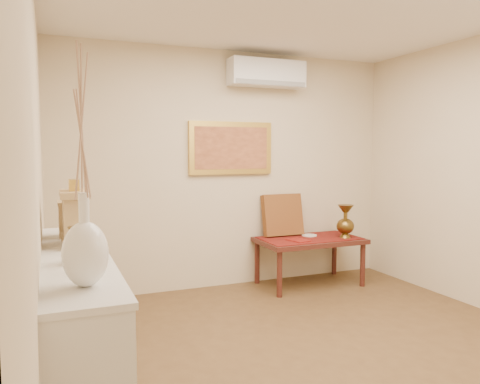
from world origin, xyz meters
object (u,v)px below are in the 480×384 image
mantel_clock (75,217)px  low_table (310,244)px  brass_urn_tall (345,218)px  wooden_chest (71,219)px  display_ledge (77,337)px  white_vase (83,167)px

mantel_clock → low_table: size_ratio=0.34×
brass_urn_tall → wooden_chest: bearing=-159.4°
brass_urn_tall → display_ledge: size_ratio=0.23×
brass_urn_tall → low_table: brass_urn_tall is taller
mantel_clock → wooden_chest: (-0.01, 0.32, -0.05)m
white_vase → display_ledge: bearing=91.2°
mantel_clock → wooden_chest: size_ratio=1.68×
white_vase → display_ledge: white_vase is taller
brass_urn_tall → display_ledge: bearing=-150.5°
display_ledge → brass_urn_tall: bearing=29.5°
brass_urn_tall → mantel_clock: size_ratio=1.14×
white_vase → brass_urn_tall: size_ratio=2.21×
brass_urn_tall → display_ledge: 3.54m
low_table → wooden_chest: bearing=-154.2°
white_vase → brass_urn_tall: white_vase is taller
brass_urn_tall → mantel_clock: mantel_clock is taller
display_ledge → wooden_chest: 0.85m
white_vase → mantel_clock: 1.04m
white_vase → low_table: (2.66, 2.59, -1.01)m
low_table → mantel_clock: bearing=-148.8°
brass_urn_tall → display_ledge: (-3.07, -1.74, -0.30)m
brass_urn_tall → mantel_clock: bearing=-154.3°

